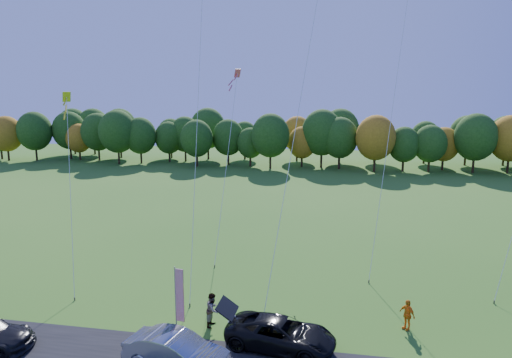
% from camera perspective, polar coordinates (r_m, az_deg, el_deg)
% --- Properties ---
extents(ground, '(160.00, 160.00, 0.00)m').
position_cam_1_polar(ground, '(25.07, -2.61, -18.54)').
color(ground, '#2B6019').
extents(tree_line, '(116.00, 12.00, 10.00)m').
position_cam_1_polar(tree_line, '(77.45, 6.55, 1.50)').
color(tree_line, '#1E4711').
rests_on(tree_line, ground).
extents(black_suv, '(5.69, 3.34, 1.49)m').
position_cam_1_polar(black_suv, '(23.40, 3.13, -18.74)').
color(black_suv, black).
rests_on(black_suv, ground).
extents(silver_sedan, '(5.12, 2.67, 1.61)m').
position_cam_1_polar(silver_sedan, '(22.19, -9.89, -20.49)').
color(silver_sedan, '#9FA0A3').
rests_on(silver_sedan, ground).
extents(person_tailgate_a, '(0.49, 0.69, 1.80)m').
position_cam_1_polar(person_tailgate_a, '(24.39, -3.08, -17.02)').
color(person_tailgate_a, white).
rests_on(person_tailgate_a, ground).
extents(person_tailgate_b, '(0.76, 0.94, 1.83)m').
position_cam_1_polar(person_tailgate_b, '(25.31, -5.44, -15.94)').
color(person_tailgate_b, gray).
rests_on(person_tailgate_b, ground).
extents(person_east, '(0.94, 0.98, 1.64)m').
position_cam_1_polar(person_east, '(26.14, 18.36, -15.78)').
color(person_east, orange).
rests_on(person_east, ground).
extents(feather_flag, '(0.49, 0.12, 3.73)m').
position_cam_1_polar(feather_flag, '(23.95, -9.65, -14.06)').
color(feather_flag, '#999999').
rests_on(feather_flag, ground).
extents(kite_delta_blue, '(3.34, 12.08, 30.05)m').
position_cam_1_polar(kite_delta_blue, '(30.78, -7.03, 15.81)').
color(kite_delta_blue, '#4C3F33').
rests_on(kite_delta_blue, ground).
extents(kite_parafoil_orange, '(5.23, 12.14, 27.64)m').
position_cam_1_polar(kite_parafoil_orange, '(35.03, 17.27, 12.56)').
color(kite_parafoil_orange, '#4C3F33').
rests_on(kite_parafoil_orange, ground).
extents(kite_delta_red, '(4.14, 11.33, 24.43)m').
position_cam_1_polar(kite_delta_red, '(27.81, 5.58, 9.87)').
color(kite_delta_red, '#4C3F33').
rests_on(kite_delta_red, ground).
extents(kite_diamond_yellow, '(3.71, 6.19, 12.67)m').
position_cam_1_polar(kite_diamond_yellow, '(31.52, -22.20, -1.32)').
color(kite_diamond_yellow, '#4C3F33').
rests_on(kite_diamond_yellow, ground).
extents(kite_diamond_pink, '(1.16, 8.66, 14.56)m').
position_cam_1_polar(kite_diamond_pink, '(35.90, -3.34, 5.12)').
color(kite_diamond_pink, '#4C3F33').
rests_on(kite_diamond_pink, ground).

